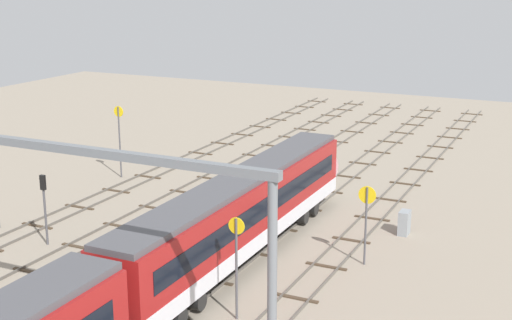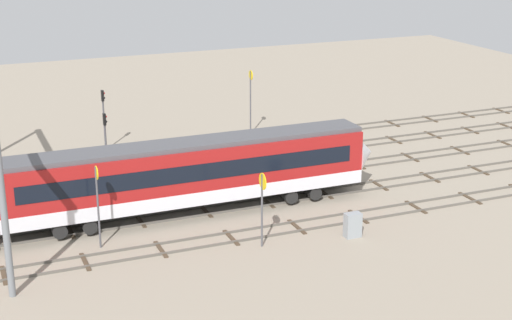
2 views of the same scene
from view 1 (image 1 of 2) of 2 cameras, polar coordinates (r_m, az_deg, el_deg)
ground_plane at (r=47.83m, az=-3.37°, el=-4.67°), size 109.01×109.01×0.00m
track_near_foreground at (r=44.24m, az=7.63°, el=-6.34°), size 93.01×2.40×0.16m
track_with_train at (r=45.81m, az=1.91°, el=-5.46°), size 93.01×2.40×0.16m
track_middle at (r=47.81m, az=-3.37°, el=-4.59°), size 93.01×2.40×0.16m
track_second_far at (r=50.19m, az=-8.17°, el=-3.77°), size 93.01×2.40×0.16m
track_far_background at (r=52.89m, az=-12.50°, el=-3.01°), size 93.01×2.40×0.16m
train at (r=30.97m, az=-11.28°, el=-10.89°), size 50.40×3.24×4.80m
overhead_gantry at (r=32.19m, az=-18.71°, el=-1.75°), size 0.40×24.80×9.21m
speed_sign_near_foreground at (r=57.26m, az=-10.88°, el=2.14°), size 0.14×0.85×5.77m
speed_sign_mid_trackside at (r=39.89m, az=8.82°, el=-4.20°), size 0.14×0.99×4.59m
speed_sign_far_trackside at (r=33.31m, az=-1.57°, el=-7.67°), size 0.14×0.81×5.07m
signal_light_trackside_departure at (r=44.20m, az=-16.58°, el=-3.03°), size 0.31×0.32×4.36m
relay_cabinet at (r=45.61m, az=11.78°, el=-4.93°), size 1.02×0.61×1.54m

